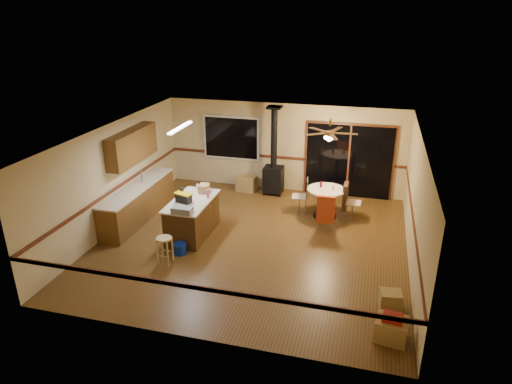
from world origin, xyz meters
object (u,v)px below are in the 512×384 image
(toolbox_grey, at_px, (182,210))
(chair_left, at_px, (304,192))
(dining_table, at_px, (326,198))
(box_under_window, at_px, (247,183))
(kitchen_island, at_px, (192,217))
(bar_stool, at_px, (165,250))
(box_corner_a, at_px, (391,330))
(wood_stove, at_px, (274,170))
(chair_right, at_px, (346,197))
(toolbox_black, at_px, (184,198))
(box_corner_b, at_px, (390,299))
(blue_bucket, at_px, (180,249))
(chair_near, at_px, (326,209))

(toolbox_grey, xyz_separation_m, chair_left, (2.29, 2.68, -0.38))
(toolbox_grey, xyz_separation_m, dining_table, (2.88, 2.57, -0.44))
(box_under_window, bearing_deg, kitchen_island, -98.54)
(bar_stool, bearing_deg, box_corner_a, -15.61)
(box_corner_a, bearing_deg, wood_stove, 119.90)
(bar_stool, distance_m, chair_right, 4.85)
(bar_stool, height_order, dining_table, dining_table)
(chair_right, bearing_deg, wood_stove, 152.36)
(kitchen_island, xyz_separation_m, chair_right, (3.48, 1.91, 0.14))
(toolbox_black, distance_m, box_corner_b, 5.07)
(toolbox_grey, bearing_deg, toolbox_black, 110.39)
(chair_right, xyz_separation_m, box_under_window, (-3.02, 1.19, -0.38))
(box_under_window, bearing_deg, toolbox_black, -100.36)
(toolbox_grey, distance_m, toolbox_black, 0.61)
(chair_left, bearing_deg, dining_table, -10.86)
(blue_bucket, bearing_deg, chair_right, 39.81)
(blue_bucket, relative_size, box_corner_a, 0.58)
(toolbox_grey, relative_size, toolbox_black, 1.27)
(blue_bucket, bearing_deg, wood_stove, 72.84)
(chair_near, bearing_deg, dining_table, 96.85)
(blue_bucket, height_order, chair_left, chair_left)
(chair_left, distance_m, chair_right, 1.11)
(kitchen_island, height_order, chair_right, chair_right)
(kitchen_island, bearing_deg, chair_right, 28.70)
(toolbox_black, relative_size, box_corner_a, 0.70)
(bar_stool, relative_size, box_under_window, 1.10)
(toolbox_black, relative_size, bar_stool, 0.60)
(toolbox_black, relative_size, chair_right, 0.51)
(dining_table, bearing_deg, toolbox_black, -147.19)
(box_corner_a, bearing_deg, bar_stool, 164.39)
(chair_right, bearing_deg, chair_near, -113.61)
(box_under_window, bearing_deg, wood_stove, -3.43)
(wood_stove, xyz_separation_m, toolbox_black, (-1.43, -3.20, 0.27))
(wood_stove, bearing_deg, box_under_window, 176.57)
(bar_stool, height_order, blue_bucket, bar_stool)
(toolbox_black, relative_size, dining_table, 0.36)
(toolbox_grey, bearing_deg, wood_stove, 72.14)
(bar_stool, xyz_separation_m, chair_near, (3.15, 2.35, 0.30))
(toolbox_grey, xyz_separation_m, box_under_window, (0.38, 3.82, -0.75))
(dining_table, distance_m, box_corner_a, 4.83)
(toolbox_black, xyz_separation_m, chair_near, (3.20, 1.11, -0.40))
(chair_near, xyz_separation_m, box_corner_b, (1.53, -2.73, -0.44))
(toolbox_grey, relative_size, box_corner_a, 0.90)
(wood_stove, relative_size, box_corner_b, 6.59)
(toolbox_grey, height_order, box_corner_b, toolbox_grey)
(kitchen_island, distance_m, box_corner_b, 4.94)
(dining_table, bearing_deg, wood_stove, 144.20)
(wood_stove, relative_size, box_corner_a, 4.95)
(box_corner_a, bearing_deg, chair_left, 115.61)
(box_under_window, relative_size, box_corner_b, 1.43)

